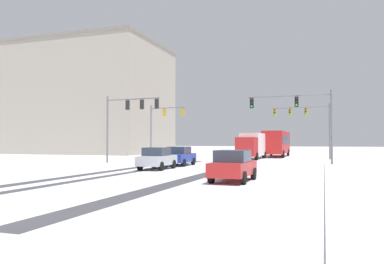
{
  "coord_description": "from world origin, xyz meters",
  "views": [
    {
      "loc": [
        9.74,
        -8.24,
        2.07
      ],
      "look_at": [
        0.0,
        19.91,
        2.8
      ],
      "focal_mm": 35.81,
      "sensor_mm": 36.0,
      "label": 1
    }
  ],
  "objects": [
    {
      "name": "office_building_far_left_block",
      "position": [
        -29.92,
        49.66,
        9.45
      ],
      "size": [
        26.53,
        18.72,
        18.88
      ],
      "color": "#A89E8E",
      "rests_on": "ground"
    },
    {
      "name": "traffic_signal_far_left",
      "position": [
        -8.81,
        34.35,
        4.58
      ],
      "size": [
        4.6,
        0.57,
        6.5
      ],
      "color": "slate",
      "rests_on": "ground"
    },
    {
      "name": "traffic_signal_far_right",
      "position": [
        7.69,
        38.59,
        4.81
      ],
      "size": [
        6.68,
        0.61,
        6.5
      ],
      "color": "slate",
      "rests_on": "ground"
    },
    {
      "name": "wheel_track_center",
      "position": [
        -4.28,
        14.22,
        0.0
      ],
      "size": [
        0.9,
        31.29,
        0.01
      ],
      "primitive_type": "cube",
      "color": "#424247",
      "rests_on": "ground"
    },
    {
      "name": "traffic_signal_near_right",
      "position": [
        7.8,
        26.44,
        4.7
      ],
      "size": [
        7.29,
        0.39,
        6.5
      ],
      "color": "slate",
      "rests_on": "ground"
    },
    {
      "name": "traffic_signal_near_left",
      "position": [
        -8.05,
        24.31,
        4.78
      ],
      "size": [
        5.84,
        0.61,
        6.5
      ],
      "color": "slate",
      "rests_on": "ground"
    },
    {
      "name": "wheel_track_left_lane",
      "position": [
        2.76,
        14.22,
        0.0
      ],
      "size": [
        1.1,
        31.29,
        0.01
      ],
      "primitive_type": "cube",
      "color": "#424247",
      "rests_on": "ground"
    },
    {
      "name": "bus_oncoming",
      "position": [
        3.7,
        44.19,
        1.99
      ],
      "size": [
        2.68,
        11.0,
        3.38
      ],
      "color": "#B21E1E",
      "rests_on": "ground"
    },
    {
      "name": "sidewalk_kerb_right",
      "position": [
        11.75,
        12.8,
        0.06
      ],
      "size": [
        4.0,
        31.29,
        0.12
      ],
      "primitive_type": "cube",
      "color": "white",
      "rests_on": "ground"
    },
    {
      "name": "car_blue_lead",
      "position": [
        -1.96,
        22.32,
        0.82
      ],
      "size": [
        1.89,
        4.13,
        1.62
      ],
      "color": "#233899",
      "rests_on": "ground"
    },
    {
      "name": "box_truck_delivery",
      "position": [
        1.77,
        36.21,
        1.63
      ],
      "size": [
        2.49,
        7.47,
        3.02
      ],
      "color": "red",
      "rests_on": "ground"
    },
    {
      "name": "car_silver_second",
      "position": [
        -1.94,
        17.64,
        0.82
      ],
      "size": [
        1.94,
        4.15,
        1.62
      ],
      "color": "#B7BABF",
      "rests_on": "ground"
    },
    {
      "name": "wheel_track_right_lane",
      "position": [
        -2.5,
        14.22,
        0.0
      ],
      "size": [
        0.72,
        31.29,
        0.01
      ],
      "primitive_type": "cube",
      "color": "#424247",
      "rests_on": "ground"
    },
    {
      "name": "car_red_third",
      "position": [
        5.28,
        11.17,
        0.82
      ],
      "size": [
        1.88,
        4.12,
        1.62
      ],
      "color": "red",
      "rests_on": "ground"
    }
  ]
}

